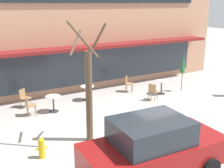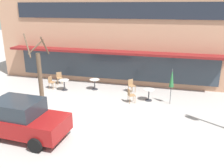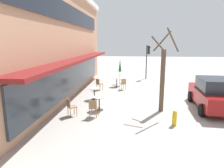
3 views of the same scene
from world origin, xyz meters
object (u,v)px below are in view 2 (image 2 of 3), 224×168
at_px(cafe_table_by_tree, 95,83).
at_px(street_tree, 40,78).
at_px(fire_hydrant, 11,103).
at_px(cafe_chair_1, 51,81).
at_px(cafe_chair_2, 59,77).
at_px(cafe_table_near_wall, 149,93).
at_px(cafe_chair_0, 130,94).
at_px(cafe_table_streetside, 64,83).
at_px(cafe_chair_3, 131,85).
at_px(patio_umbrella_green_folded, 172,78).
at_px(parked_sedan, 21,119).

relative_size(cafe_table_by_tree, street_tree, 0.18).
relative_size(cafe_table_by_tree, fire_hydrant, 1.08).
bearing_deg(cafe_chair_1, cafe_chair_2, 87.66).
height_order(cafe_table_near_wall, cafe_chair_1, cafe_chair_1).
xyz_separation_m(cafe_chair_0, cafe_chair_1, (-6.00, 1.14, 0.00)).
bearing_deg(cafe_table_streetside, cafe_chair_3, 10.17).
distance_m(cafe_table_near_wall, cafe_chair_1, 7.08).
bearing_deg(cafe_chair_0, cafe_chair_1, 169.22).
height_order(cafe_table_near_wall, patio_umbrella_green_folded, patio_umbrella_green_folded).
xyz_separation_m(cafe_chair_3, parked_sedan, (-3.80, -7.06, 0.35)).
xyz_separation_m(cafe_chair_2, cafe_chair_3, (5.66, -0.44, 0.00)).
xyz_separation_m(cafe_table_streetside, parked_sedan, (0.85, -6.23, 0.36)).
bearing_deg(cafe_chair_3, street_tree, -136.67).
xyz_separation_m(patio_umbrella_green_folded, street_tree, (-7.10, -2.72, 0.26)).
bearing_deg(cafe_table_streetside, cafe_chair_1, 174.34).
bearing_deg(street_tree, cafe_chair_2, 105.06).
bearing_deg(patio_umbrella_green_folded, street_tree, -159.04).
bearing_deg(fire_hydrant, cafe_table_streetside, 65.74).
relative_size(cafe_chair_0, parked_sedan, 0.21).
bearing_deg(cafe_chair_1, street_tree, -69.47).
bearing_deg(fire_hydrant, patio_umbrella_green_folded, 18.80).
height_order(cafe_table_near_wall, cafe_chair_3, cafe_chair_3).
bearing_deg(parked_sedan, cafe_table_by_tree, 80.21).
bearing_deg(fire_hydrant, parked_sedan, -45.48).
distance_m(cafe_table_by_tree, patio_umbrella_green_folded, 5.55).
xyz_separation_m(cafe_chair_0, street_tree, (-4.71, -2.30, 1.36)).
bearing_deg(cafe_chair_2, cafe_table_near_wall, -13.77).
distance_m(cafe_table_near_wall, cafe_table_streetside, 6.02).
relative_size(cafe_table_by_tree, patio_umbrella_green_folded, 0.35).
distance_m(cafe_chair_1, cafe_chair_3, 5.76).
relative_size(cafe_table_streetside, cafe_chair_1, 0.85).
distance_m(cafe_table_by_tree, cafe_chair_2, 3.11).
bearing_deg(cafe_chair_2, cafe_table_by_tree, -11.16).
bearing_deg(cafe_table_by_tree, cafe_chair_3, 3.57).
xyz_separation_m(cafe_table_streetside, cafe_chair_2, (-1.01, 1.27, 0.01)).
bearing_deg(cafe_chair_2, cafe_chair_0, -21.22).
bearing_deg(cafe_chair_0, cafe_chair_3, 98.79).
xyz_separation_m(cafe_table_by_tree, cafe_chair_0, (2.90, -1.71, 0.01)).
bearing_deg(cafe_chair_3, cafe_chair_0, -81.21).
distance_m(cafe_table_near_wall, parked_sedan, 7.75).
relative_size(cafe_table_streetside, cafe_chair_2, 0.85).
relative_size(cafe_table_near_wall, cafe_chair_3, 0.85).
bearing_deg(street_tree, cafe_chair_3, 43.33).
bearing_deg(fire_hydrant, cafe_table_by_tree, 49.62).
xyz_separation_m(cafe_chair_1, street_tree, (1.29, -3.44, 1.36)).
xyz_separation_m(cafe_table_near_wall, fire_hydrant, (-7.66, -3.23, -0.16)).
relative_size(cafe_table_near_wall, patio_umbrella_green_folded, 0.35).
height_order(cafe_table_near_wall, fire_hydrant, cafe_table_near_wall).
height_order(cafe_chair_1, cafe_chair_3, same).
distance_m(cafe_chair_2, parked_sedan, 7.74).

